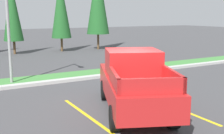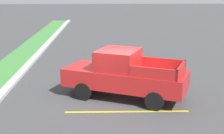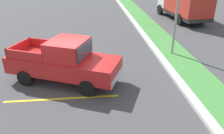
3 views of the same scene
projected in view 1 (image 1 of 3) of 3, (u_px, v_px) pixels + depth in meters
ground_plane at (128, 108)px, 10.19m from camera, size 120.00×120.00×0.00m
parking_line_near at (93, 120)px, 9.07m from camera, size 0.12×4.80×0.01m
parking_line_far at (169, 105)px, 10.58m from camera, size 0.12×4.80×0.01m
curb_strip at (74, 79)px, 14.45m from camera, size 56.00×0.40×0.15m
grass_median at (66, 76)px, 15.40m from camera, size 56.00×1.80×0.06m
pickup_truck_main at (134, 82)px, 9.69m from camera, size 3.79×5.54×2.10m
street_light at (7, 4)px, 13.03m from camera, size 0.24×1.49×6.44m
cypress_tree_center at (12, 10)px, 23.59m from camera, size 1.62×1.62×6.24m
cypress_tree_right_inner at (61, 7)px, 25.38m from camera, size 1.76×1.76×6.78m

